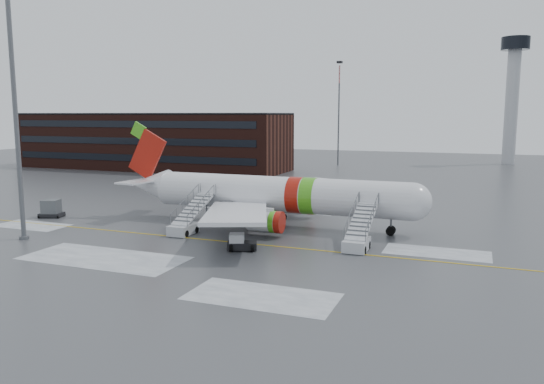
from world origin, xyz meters
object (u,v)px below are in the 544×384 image
at_px(airstair_fwd, 358,237).
at_px(airstair_aft, 187,223).
at_px(uld_container, 51,209).
at_px(light_mast_near, 14,86).
at_px(pushback_tug, 240,243).
at_px(airliner, 270,194).

distance_m(airstair_fwd, airstair_aft, 17.63).
relative_size(airstair_aft, uld_container, 2.59).
height_order(airstair_aft, light_mast_near, light_mast_near).
bearing_deg(airstair_fwd, uld_container, 177.46).
bearing_deg(airstair_aft, pushback_tug, -28.73).
distance_m(airliner, uld_container, 26.37).
bearing_deg(light_mast_near, uld_container, 120.92).
distance_m(airstair_aft, pushback_tug, 9.05).
height_order(airliner, airstair_fwd, airliner).
height_order(airstair_aft, uld_container, airstair_aft).
bearing_deg(airliner, airstair_aft, -135.23).
xyz_separation_m(pushback_tug, uld_container, (-27.13, 5.98, 0.31)).
relative_size(pushback_tug, uld_container, 0.99).
xyz_separation_m(airliner, uld_container, (-25.79, -4.90, -2.45)).
distance_m(airstair_aft, uld_container, 19.27).
height_order(uld_container, light_mast_near, light_mast_near).
distance_m(airliner, light_mast_near, 27.17).
distance_m(airliner, airstair_fwd, 13.04).
height_order(airliner, uld_container, airliner).
bearing_deg(uld_container, pushback_tug, -12.44).
relative_size(uld_container, light_mast_near, 0.10).
bearing_deg(airstair_fwd, airstair_aft, 180.00).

